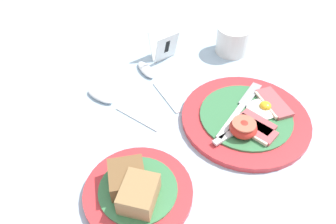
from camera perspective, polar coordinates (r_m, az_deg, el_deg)
name	(u,v)px	position (r m, az deg, el deg)	size (l,w,h in m)	color
ground_plane	(217,124)	(0.66, 8.56, -2.12)	(3.00, 3.00, 0.00)	#A3BCD1
breakfast_plate	(247,118)	(0.67, 13.60, -1.09)	(0.25, 0.25, 0.04)	red
bread_plate	(137,190)	(0.54, -5.50, -13.31)	(0.18, 0.18, 0.05)	red
sugar_cup	(233,39)	(0.84, 11.26, 12.36)	(0.08, 0.08, 0.07)	white
number_card	(164,45)	(0.80, -0.75, 11.53)	(0.06, 0.05, 0.07)	white
teaspoon_by_saucer	(110,101)	(0.70, -10.13, 1.81)	(0.09, 0.19, 0.01)	silver
teaspoon_near_cup	(151,76)	(0.76, -2.97, 6.24)	(0.03, 0.19, 0.01)	silver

